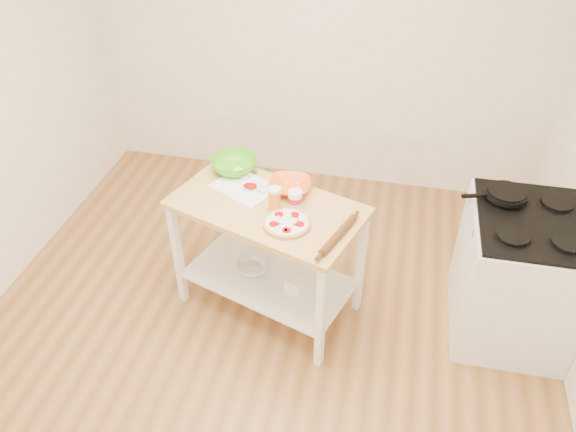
{
  "coord_description": "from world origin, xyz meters",
  "views": [
    {
      "loc": [
        0.75,
        -2.31,
        3.05
      ],
      "look_at": [
        0.11,
        0.54,
        0.78
      ],
      "focal_mm": 35.0,
      "sensor_mm": 36.0,
      "label": 1
    }
  ],
  "objects_px": {
    "pizza": "(287,223)",
    "shelf_bin": "(295,284)",
    "cutting_board": "(245,187)",
    "green_bowl": "(234,165)",
    "shelf_glass_bowl": "(253,267)",
    "knife": "(232,172)",
    "gas_stove": "(517,275)",
    "skillet": "(505,194)",
    "spatula": "(253,190)",
    "yogurt_tub": "(295,199)",
    "rolling_pin": "(338,235)",
    "beer_pint": "(274,199)",
    "prep_island": "(268,235)",
    "orange_bowl": "(289,186)"
  },
  "relations": [
    {
      "from": "yogurt_tub",
      "to": "shelf_bin",
      "type": "relative_size",
      "value": 1.85
    },
    {
      "from": "skillet",
      "to": "rolling_pin",
      "type": "xyz_separation_m",
      "value": [
        -0.99,
        -0.57,
        -0.05
      ]
    },
    {
      "from": "green_bowl",
      "to": "shelf_glass_bowl",
      "type": "relative_size",
      "value": 1.41
    },
    {
      "from": "gas_stove",
      "to": "cutting_board",
      "type": "distance_m",
      "value": 1.9
    },
    {
      "from": "gas_stove",
      "to": "green_bowl",
      "type": "bearing_deg",
      "value": 173.9
    },
    {
      "from": "skillet",
      "to": "yogurt_tub",
      "type": "height_order",
      "value": "yogurt_tub"
    },
    {
      "from": "gas_stove",
      "to": "shelf_bin",
      "type": "xyz_separation_m",
      "value": [
        -1.45,
        -0.25,
        -0.16
      ]
    },
    {
      "from": "green_bowl",
      "to": "rolling_pin",
      "type": "relative_size",
      "value": 0.81
    },
    {
      "from": "prep_island",
      "to": "yogurt_tub",
      "type": "height_order",
      "value": "yogurt_tub"
    },
    {
      "from": "gas_stove",
      "to": "skillet",
      "type": "height_order",
      "value": "gas_stove"
    },
    {
      "from": "skillet",
      "to": "cutting_board",
      "type": "height_order",
      "value": "skillet"
    },
    {
      "from": "gas_stove",
      "to": "rolling_pin",
      "type": "distance_m",
      "value": 1.3
    },
    {
      "from": "pizza",
      "to": "shelf_bin",
      "type": "height_order",
      "value": "pizza"
    },
    {
      "from": "gas_stove",
      "to": "orange_bowl",
      "type": "xyz_separation_m",
      "value": [
        -1.55,
        0.03,
        0.46
      ]
    },
    {
      "from": "spatula",
      "to": "shelf_bin",
      "type": "xyz_separation_m",
      "value": [
        0.33,
        -0.2,
        -0.6
      ]
    },
    {
      "from": "orange_bowl",
      "to": "shelf_bin",
      "type": "height_order",
      "value": "orange_bowl"
    },
    {
      "from": "green_bowl",
      "to": "rolling_pin",
      "type": "distance_m",
      "value": 0.99
    },
    {
      "from": "rolling_pin",
      "to": "shelf_glass_bowl",
      "type": "bearing_deg",
      "value": 157.07
    },
    {
      "from": "shelf_glass_bowl",
      "to": "gas_stove",
      "type": "bearing_deg",
      "value": 3.96
    },
    {
      "from": "rolling_pin",
      "to": "shelf_bin",
      "type": "xyz_separation_m",
      "value": [
        -0.29,
        0.14,
        -0.61
      ]
    },
    {
      "from": "cutting_board",
      "to": "rolling_pin",
      "type": "relative_size",
      "value": 1.25
    },
    {
      "from": "skillet",
      "to": "shelf_glass_bowl",
      "type": "relative_size",
      "value": 1.83
    },
    {
      "from": "yogurt_tub",
      "to": "shelf_bin",
      "type": "distance_m",
      "value": 0.65
    },
    {
      "from": "yogurt_tub",
      "to": "shelf_glass_bowl",
      "type": "xyz_separation_m",
      "value": [
        -0.31,
        0.01,
        -0.66
      ]
    },
    {
      "from": "spatula",
      "to": "cutting_board",
      "type": "bearing_deg",
      "value": 170.33
    },
    {
      "from": "cutting_board",
      "to": "green_bowl",
      "type": "bearing_deg",
      "value": 151.63
    },
    {
      "from": "shelf_glass_bowl",
      "to": "pizza",
      "type": "bearing_deg",
      "value": -35.03
    },
    {
      "from": "skillet",
      "to": "pizza",
      "type": "distance_m",
      "value": 1.41
    },
    {
      "from": "gas_stove",
      "to": "cutting_board",
      "type": "bearing_deg",
      "value": 179.2
    },
    {
      "from": "skillet",
      "to": "yogurt_tub",
      "type": "relative_size",
      "value": 2.1
    },
    {
      "from": "pizza",
      "to": "shelf_bin",
      "type": "relative_size",
      "value": 2.78
    },
    {
      "from": "pizza",
      "to": "beer_pint",
      "type": "bearing_deg",
      "value": 129.76
    },
    {
      "from": "pizza",
      "to": "knife",
      "type": "bearing_deg",
      "value": 136.5
    },
    {
      "from": "skillet",
      "to": "spatula",
      "type": "distance_m",
      "value": 1.62
    },
    {
      "from": "cutting_board",
      "to": "green_bowl",
      "type": "relative_size",
      "value": 1.54
    },
    {
      "from": "gas_stove",
      "to": "yogurt_tub",
      "type": "xyz_separation_m",
      "value": [
        -1.47,
        -0.13,
        0.48
      ]
    },
    {
      "from": "yogurt_tub",
      "to": "rolling_pin",
      "type": "bearing_deg",
      "value": -39.13
    },
    {
      "from": "prep_island",
      "to": "shelf_glass_bowl",
      "type": "distance_m",
      "value": 0.38
    },
    {
      "from": "prep_island",
      "to": "rolling_pin",
      "type": "distance_m",
      "value": 0.61
    },
    {
      "from": "gas_stove",
      "to": "orange_bowl",
      "type": "relative_size",
      "value": 4.01
    },
    {
      "from": "prep_island",
      "to": "beer_pint",
      "type": "relative_size",
      "value": 8.3
    },
    {
      "from": "gas_stove",
      "to": "knife",
      "type": "relative_size",
      "value": 4.15
    },
    {
      "from": "gas_stove",
      "to": "beer_pint",
      "type": "height_order",
      "value": "gas_stove"
    },
    {
      "from": "prep_island",
      "to": "shelf_bin",
      "type": "bearing_deg",
      "value": -21.68
    },
    {
      "from": "shelf_glass_bowl",
      "to": "shelf_bin",
      "type": "height_order",
      "value": "shelf_bin"
    },
    {
      "from": "shelf_bin",
      "to": "pizza",
      "type": "bearing_deg",
      "value": -112.77
    },
    {
      "from": "beer_pint",
      "to": "shelf_glass_bowl",
      "type": "height_order",
      "value": "beer_pint"
    },
    {
      "from": "pizza",
      "to": "spatula",
      "type": "distance_m",
      "value": 0.41
    },
    {
      "from": "beer_pint",
      "to": "cutting_board",
      "type": "bearing_deg",
      "value": 142.18
    },
    {
      "from": "rolling_pin",
      "to": "shelf_glass_bowl",
      "type": "xyz_separation_m",
      "value": [
        -0.62,
        0.26,
        -0.63
      ]
    }
  ]
}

